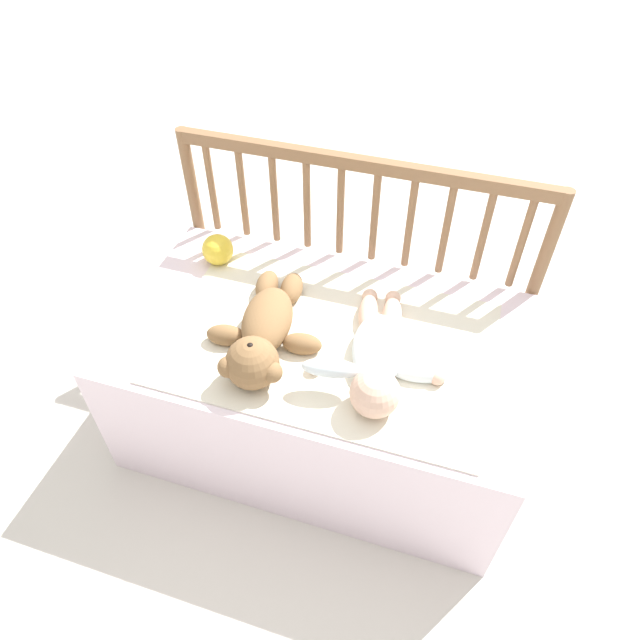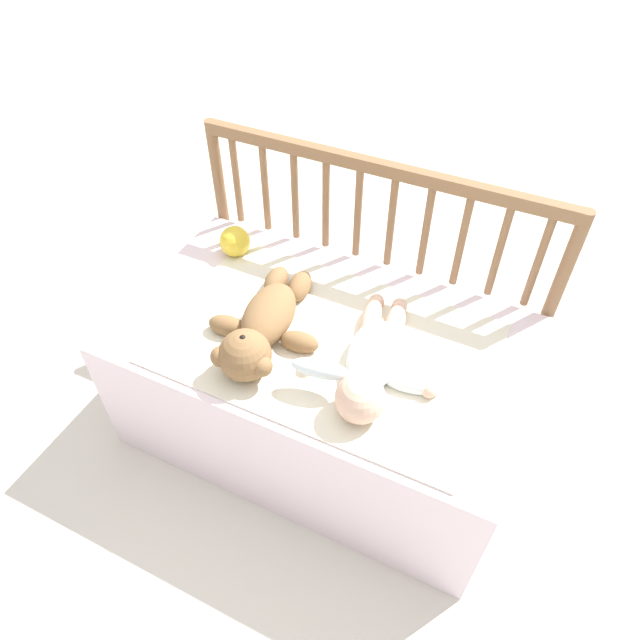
{
  "view_description": "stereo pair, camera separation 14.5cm",
  "coord_description": "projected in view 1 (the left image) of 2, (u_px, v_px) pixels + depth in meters",
  "views": [
    {
      "loc": [
        0.31,
        -0.99,
        1.53
      ],
      "look_at": [
        0.0,
        -0.01,
        0.49
      ],
      "focal_mm": 32.0,
      "sensor_mm": 36.0,
      "label": 1
    },
    {
      "loc": [
        0.44,
        -0.93,
        1.53
      ],
      "look_at": [
        0.0,
        -0.01,
        0.49
      ],
      "focal_mm": 32.0,
      "sensor_mm": 36.0,
      "label": 2
    }
  ],
  "objects": [
    {
      "name": "baby",
      "position": [
        377.0,
        357.0,
        1.39
      ],
      "size": [
        0.34,
        0.44,
        0.12
      ],
      "color": "white",
      "rests_on": "crib_mattress"
    },
    {
      "name": "crib_mattress",
      "position": [
        321.0,
        383.0,
        1.66
      ],
      "size": [
        1.09,
        0.64,
        0.43
      ],
      "color": "silver",
      "rests_on": "ground_plane"
    },
    {
      "name": "teddy_bear",
      "position": [
        263.0,
        333.0,
        1.43
      ],
      "size": [
        0.31,
        0.44,
        0.13
      ],
      "color": "olive",
      "rests_on": "crib_mattress"
    },
    {
      "name": "blanket",
      "position": [
        327.0,
        342.0,
        1.48
      ],
      "size": [
        0.84,
        0.54,
        0.01
      ],
      "color": "silver",
      "rests_on": "crib_mattress"
    },
    {
      "name": "crib_rail",
      "position": [
        357.0,
        226.0,
        1.66
      ],
      "size": [
        1.09,
        0.04,
        0.76
      ],
      "color": "brown",
      "rests_on": "ground_plane"
    },
    {
      "name": "ground_plane",
      "position": [
        321.0,
        425.0,
        1.81
      ],
      "size": [
        12.0,
        12.0,
        0.0
      ],
      "primitive_type": "plane",
      "color": "silver"
    },
    {
      "name": "toy_ball",
      "position": [
        218.0,
        250.0,
        1.68
      ],
      "size": [
        0.09,
        0.09,
        0.09
      ],
      "color": "yellow",
      "rests_on": "crib_mattress"
    }
  ]
}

